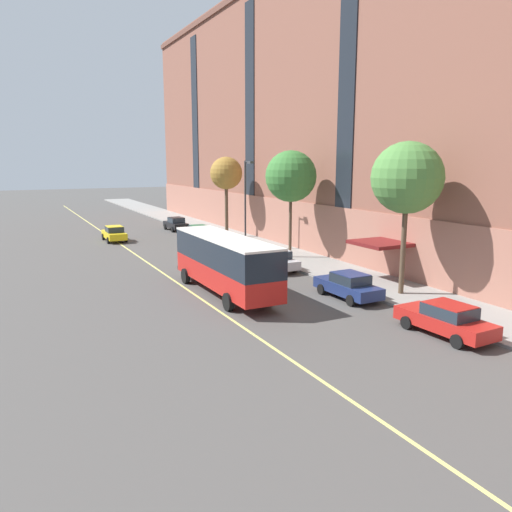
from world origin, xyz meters
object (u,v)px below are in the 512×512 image
(parked_car_silver_3, at_px, (275,260))
(taxi_cab, at_px, (114,234))
(city_bus, at_px, (225,261))
(fire_hydrant, at_px, (214,234))
(street_tree_mid_block, at_px, (407,178))
(street_lamp, at_px, (246,196))
(parked_car_silver_4, at_px, (237,246))
(parked_car_navy_0, at_px, (348,285))
(parked_car_black_6, at_px, (176,224))
(parked_car_red_5, at_px, (446,319))
(parked_car_green_2, at_px, (199,233))
(street_tree_far_downtown, at_px, (226,174))
(street_tree_far_uptown, at_px, (291,177))

(parked_car_silver_3, xyz_separation_m, taxi_cab, (-7.89, 19.28, -0.00))
(city_bus, relative_size, fire_hydrant, 15.05)
(parked_car_silver_3, bearing_deg, street_tree_mid_block, -71.44)
(city_bus, xyz_separation_m, street_lamp, (7.92, 13.28, 2.83))
(parked_car_silver_4, distance_m, fire_hydrant, 9.49)
(parked_car_navy_0, distance_m, parked_car_black_6, 32.83)
(parked_car_red_5, height_order, street_tree_mid_block, street_tree_mid_block)
(city_bus, bearing_deg, taxi_cab, 94.34)
(parked_car_green_2, bearing_deg, parked_car_silver_4, -89.42)
(parked_car_silver_4, xyz_separation_m, taxi_cab, (-7.91, 12.43, -0.00))
(street_tree_mid_block, xyz_separation_m, street_tree_far_downtown, (0.00, 26.12, -0.34))
(street_tree_mid_block, bearing_deg, parked_car_black_6, 95.29)
(parked_car_silver_3, height_order, street_tree_far_downtown, street_tree_far_downtown)
(street_tree_far_downtown, bearing_deg, parked_car_red_5, -95.53)
(parked_car_navy_0, relative_size, parked_car_silver_4, 0.96)
(parked_car_navy_0, distance_m, parked_car_red_5, 7.22)
(parked_car_red_5, xyz_separation_m, fire_hydrant, (1.60, 32.17, -0.29))
(street_lamp, bearing_deg, street_tree_mid_block, -85.55)
(city_bus, xyz_separation_m, parked_car_green_2, (6.00, 20.55, -1.29))
(street_lamp, bearing_deg, taxi_cab, 132.55)
(parked_car_green_2, xyz_separation_m, fire_hydrant, (1.82, 0.21, -0.29))
(parked_car_black_6, relative_size, taxi_cab, 0.98)
(parked_car_silver_4, bearing_deg, parked_car_silver_3, -90.09)
(parked_car_silver_4, bearing_deg, parked_car_green_2, 90.58)
(parked_car_silver_3, height_order, parked_car_red_5, same)
(parked_car_green_2, bearing_deg, parked_car_navy_0, -89.73)
(parked_car_black_6, xyz_separation_m, street_tree_far_uptown, (3.13, -20.72, 5.99))
(parked_car_green_2, relative_size, parked_car_red_5, 0.89)
(parked_car_green_2, relative_size, street_lamp, 0.54)
(taxi_cab, xyz_separation_m, street_lamp, (9.73, -10.60, 4.12))
(city_bus, distance_m, street_tree_far_uptown, 13.12)
(parked_car_red_5, height_order, street_tree_far_downtown, street_tree_far_downtown)
(city_bus, relative_size, parked_car_silver_4, 2.28)
(parked_car_navy_0, xyz_separation_m, fire_hydrant, (1.70, 24.95, -0.29))
(parked_car_navy_0, bearing_deg, taxi_cab, 105.78)
(street_lamp, bearing_deg, parked_car_navy_0, -95.89)
(parked_car_silver_3, bearing_deg, street_tree_far_uptown, 45.54)
(parked_car_navy_0, xyz_separation_m, street_tree_far_uptown, (3.23, 12.11, 5.98))
(taxi_cab, distance_m, street_lamp, 14.96)
(city_bus, distance_m, street_tree_far_downtown, 23.43)
(parked_car_silver_4, bearing_deg, street_tree_far_downtown, 71.17)
(taxi_cab, xyz_separation_m, fire_hydrant, (9.63, -3.11, -0.29))
(parked_car_green_2, xyz_separation_m, street_tree_far_uptown, (3.35, -12.63, 5.99))
(parked_car_navy_0, bearing_deg, street_tree_mid_block, -16.35)
(street_tree_mid_block, bearing_deg, parked_car_green_2, 97.43)
(parked_car_silver_4, distance_m, taxi_cab, 14.73)
(street_tree_mid_block, height_order, street_lamp, street_tree_mid_block)
(city_bus, relative_size, parked_car_navy_0, 2.36)
(parked_car_green_2, relative_size, parked_car_black_6, 1.00)
(parked_car_navy_0, bearing_deg, parked_car_green_2, 90.27)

